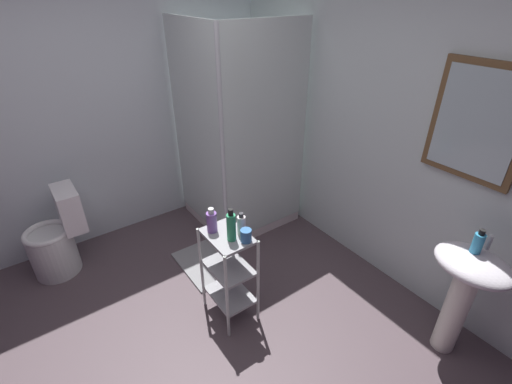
{
  "coord_description": "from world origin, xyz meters",
  "views": [
    {
      "loc": [
        1.5,
        -0.51,
        2.21
      ],
      "look_at": [
        -0.35,
        0.82,
        0.89
      ],
      "focal_mm": 25.08,
      "sensor_mm": 36.0,
      "label": 1
    }
  ],
  "objects_px": {
    "storage_cart": "(229,269)",
    "bath_mat": "(205,264)",
    "body_wash_bottle_green": "(231,227)",
    "conditioner_bottle_purple": "(212,221)",
    "rinse_cup": "(246,236)",
    "hand_soap_bottle": "(478,243)",
    "pedestal_sink": "(465,285)",
    "toilet": "(57,240)",
    "shower_stall": "(237,183)",
    "lotion_bottle_white": "(241,225)"
  },
  "relations": [
    {
      "from": "conditioner_bottle_purple",
      "to": "hand_soap_bottle",
      "type": "bearing_deg",
      "value": 43.47
    },
    {
      "from": "pedestal_sink",
      "to": "lotion_bottle_white",
      "type": "height_order",
      "value": "lotion_bottle_white"
    },
    {
      "from": "storage_cart",
      "to": "rinse_cup",
      "type": "distance_m",
      "value": 0.38
    },
    {
      "from": "hand_soap_bottle",
      "to": "body_wash_bottle_green",
      "type": "height_order",
      "value": "body_wash_bottle_green"
    },
    {
      "from": "conditioner_bottle_purple",
      "to": "rinse_cup",
      "type": "height_order",
      "value": "conditioner_bottle_purple"
    },
    {
      "from": "shower_stall",
      "to": "toilet",
      "type": "distance_m",
      "value": 1.7
    },
    {
      "from": "lotion_bottle_white",
      "to": "hand_soap_bottle",
      "type": "bearing_deg",
      "value": 43.13
    },
    {
      "from": "lotion_bottle_white",
      "to": "conditioner_bottle_purple",
      "type": "bearing_deg",
      "value": -134.12
    },
    {
      "from": "pedestal_sink",
      "to": "lotion_bottle_white",
      "type": "relative_size",
      "value": 4.9
    },
    {
      "from": "body_wash_bottle_green",
      "to": "rinse_cup",
      "type": "height_order",
      "value": "body_wash_bottle_green"
    },
    {
      "from": "toilet",
      "to": "rinse_cup",
      "type": "relative_size",
      "value": 8.52
    },
    {
      "from": "toilet",
      "to": "rinse_cup",
      "type": "distance_m",
      "value": 1.8
    },
    {
      "from": "shower_stall",
      "to": "storage_cart",
      "type": "bearing_deg",
      "value": -35.88
    },
    {
      "from": "toilet",
      "to": "bath_mat",
      "type": "height_order",
      "value": "toilet"
    },
    {
      "from": "hand_soap_bottle",
      "to": "conditioner_bottle_purple",
      "type": "relative_size",
      "value": 0.9
    },
    {
      "from": "shower_stall",
      "to": "toilet",
      "type": "bearing_deg",
      "value": -99.39
    },
    {
      "from": "toilet",
      "to": "lotion_bottle_white",
      "type": "height_order",
      "value": "lotion_bottle_white"
    },
    {
      "from": "hand_soap_bottle",
      "to": "bath_mat",
      "type": "bearing_deg",
      "value": -149.84
    },
    {
      "from": "body_wash_bottle_green",
      "to": "hand_soap_bottle",
      "type": "bearing_deg",
      "value": 46.08
    },
    {
      "from": "pedestal_sink",
      "to": "storage_cart",
      "type": "xyz_separation_m",
      "value": [
        -1.13,
        -1.05,
        -0.14
      ]
    },
    {
      "from": "conditioner_bottle_purple",
      "to": "rinse_cup",
      "type": "relative_size",
      "value": 2.05
    },
    {
      "from": "rinse_cup",
      "to": "toilet",
      "type": "bearing_deg",
      "value": -144.51
    },
    {
      "from": "shower_stall",
      "to": "toilet",
      "type": "xyz_separation_m",
      "value": [
        -0.28,
        -1.67,
        -0.15
      ]
    },
    {
      "from": "shower_stall",
      "to": "rinse_cup",
      "type": "height_order",
      "value": "shower_stall"
    },
    {
      "from": "storage_cart",
      "to": "hand_soap_bottle",
      "type": "xyz_separation_m",
      "value": [
        1.1,
        1.08,
        0.45
      ]
    },
    {
      "from": "shower_stall",
      "to": "conditioner_bottle_purple",
      "type": "distance_m",
      "value": 1.25
    },
    {
      "from": "shower_stall",
      "to": "pedestal_sink",
      "type": "xyz_separation_m",
      "value": [
        2.13,
        0.32,
        0.12
      ]
    },
    {
      "from": "lotion_bottle_white",
      "to": "bath_mat",
      "type": "height_order",
      "value": "lotion_bottle_white"
    },
    {
      "from": "storage_cart",
      "to": "body_wash_bottle_green",
      "type": "bearing_deg",
      "value": -0.48
    },
    {
      "from": "body_wash_bottle_green",
      "to": "conditioner_bottle_purple",
      "type": "bearing_deg",
      "value": -160.35
    },
    {
      "from": "hand_soap_bottle",
      "to": "bath_mat",
      "type": "height_order",
      "value": "hand_soap_bottle"
    },
    {
      "from": "conditioner_bottle_purple",
      "to": "storage_cart",
      "type": "bearing_deg",
      "value": 30.02
    },
    {
      "from": "pedestal_sink",
      "to": "rinse_cup",
      "type": "relative_size",
      "value": 9.08
    },
    {
      "from": "shower_stall",
      "to": "bath_mat",
      "type": "bearing_deg",
      "value": -56.69
    },
    {
      "from": "shower_stall",
      "to": "lotion_bottle_white",
      "type": "xyz_separation_m",
      "value": [
        1.05,
        -0.64,
        0.35
      ]
    },
    {
      "from": "shower_stall",
      "to": "rinse_cup",
      "type": "distance_m",
      "value": 1.35
    },
    {
      "from": "body_wash_bottle_green",
      "to": "bath_mat",
      "type": "height_order",
      "value": "body_wash_bottle_green"
    },
    {
      "from": "storage_cart",
      "to": "bath_mat",
      "type": "bearing_deg",
      "value": 170.74
    },
    {
      "from": "toilet",
      "to": "body_wash_bottle_green",
      "type": "bearing_deg",
      "value": 34.95
    },
    {
      "from": "shower_stall",
      "to": "bath_mat",
      "type": "xyz_separation_m",
      "value": [
        0.42,
        -0.63,
        -0.45
      ]
    },
    {
      "from": "conditioner_bottle_purple",
      "to": "lotion_bottle_white",
      "type": "distance_m",
      "value": 0.2
    },
    {
      "from": "body_wash_bottle_green",
      "to": "conditioner_bottle_purple",
      "type": "relative_size",
      "value": 1.31
    },
    {
      "from": "pedestal_sink",
      "to": "body_wash_bottle_green",
      "type": "height_order",
      "value": "body_wash_bottle_green"
    },
    {
      "from": "toilet",
      "to": "storage_cart",
      "type": "distance_m",
      "value": 1.59
    },
    {
      "from": "rinse_cup",
      "to": "lotion_bottle_white",
      "type": "bearing_deg",
      "value": 165.88
    },
    {
      "from": "storage_cart",
      "to": "rinse_cup",
      "type": "bearing_deg",
      "value": 27.79
    },
    {
      "from": "pedestal_sink",
      "to": "toilet",
      "type": "xyz_separation_m",
      "value": [
        -2.41,
        -1.99,
        -0.26
      ]
    },
    {
      "from": "pedestal_sink",
      "to": "bath_mat",
      "type": "height_order",
      "value": "pedestal_sink"
    },
    {
      "from": "body_wash_bottle_green",
      "to": "rinse_cup",
      "type": "bearing_deg",
      "value": 44.8
    },
    {
      "from": "storage_cart",
      "to": "bath_mat",
      "type": "distance_m",
      "value": 0.74
    }
  ]
}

